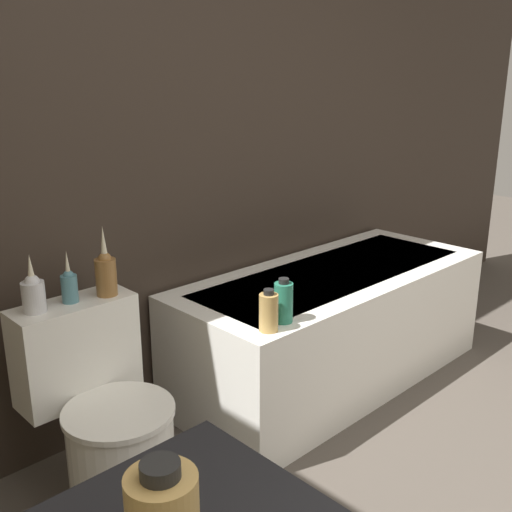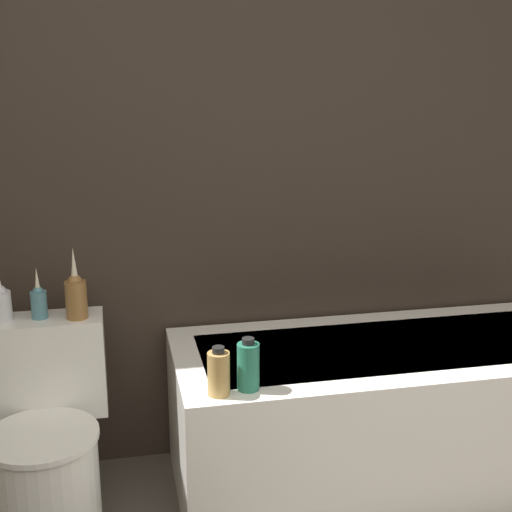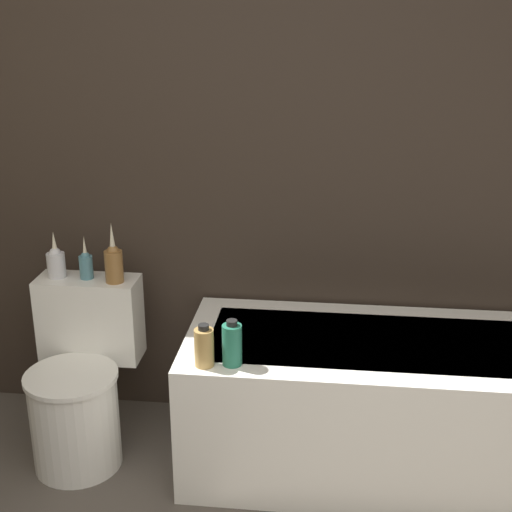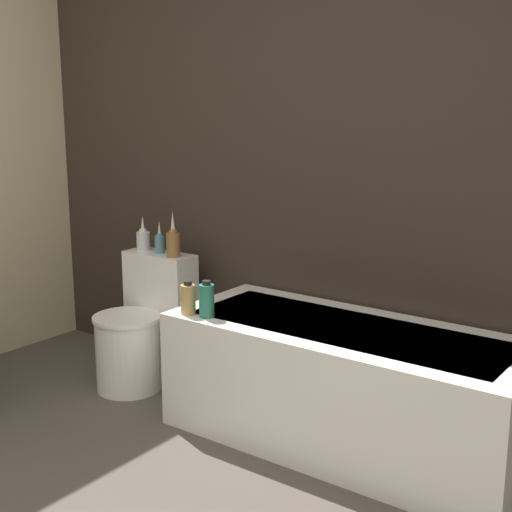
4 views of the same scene
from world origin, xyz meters
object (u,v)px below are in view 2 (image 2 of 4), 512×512
at_px(shampoo_bottle_tall, 219,373).
at_px(shampoo_bottle_short, 248,366).
at_px(vase_silver, 39,301).
at_px(vase_bronze, 76,294).
at_px(toilet, 45,446).
at_px(bathtub, 393,412).
at_px(vase_gold, 0,302).

bearing_deg(shampoo_bottle_tall, shampoo_bottle_short, 11.05).
relative_size(vase_silver, shampoo_bottle_short, 1.05).
relative_size(vase_silver, vase_bronze, 0.73).
xyz_separation_m(vase_silver, shampoo_bottle_short, (0.68, -0.39, -0.14)).
bearing_deg(toilet, shampoo_bottle_tall, -21.45).
xyz_separation_m(vase_silver, shampoo_bottle_tall, (0.58, -0.41, -0.15)).
bearing_deg(bathtub, shampoo_bottle_short, -158.04).
distance_m(vase_gold, vase_silver, 0.13).
xyz_separation_m(bathtub, vase_silver, (-1.31, 0.14, 0.51)).
distance_m(shampoo_bottle_tall, shampoo_bottle_short, 0.10).
relative_size(vase_silver, shampoo_bottle_tall, 1.14).
height_order(toilet, vase_silver, vase_silver).
height_order(vase_silver, vase_bronze, vase_bronze).
distance_m(toilet, vase_silver, 0.51).
bearing_deg(vase_gold, shampoo_bottle_tall, -30.06).
bearing_deg(vase_bronze, shampoo_bottle_short, -33.64).
distance_m(vase_silver, vase_bronze, 0.14).
relative_size(toilet, shampoo_bottle_tall, 4.44).
xyz_separation_m(bathtub, toilet, (-1.31, -0.05, 0.04)).
bearing_deg(vase_bronze, vase_silver, 168.45).
bearing_deg(shampoo_bottle_short, toilet, 163.01).
height_order(vase_gold, shampoo_bottle_tall, vase_gold).
bearing_deg(vase_gold, toilet, -54.50).
relative_size(shampoo_bottle_tall, shampoo_bottle_short, 0.92).
distance_m(bathtub, shampoo_bottle_tall, 0.86).
bearing_deg(toilet, bathtub, 1.98).
xyz_separation_m(toilet, shampoo_bottle_tall, (0.58, -0.23, 0.33)).
xyz_separation_m(toilet, vase_gold, (-0.13, 0.18, 0.48)).
bearing_deg(vase_gold, shampoo_bottle_short, -25.75).
height_order(vase_silver, shampoo_bottle_short, vase_silver).
bearing_deg(vase_bronze, vase_gold, 174.47).
bearing_deg(vase_silver, shampoo_bottle_tall, -35.43).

